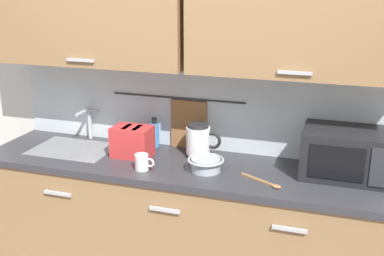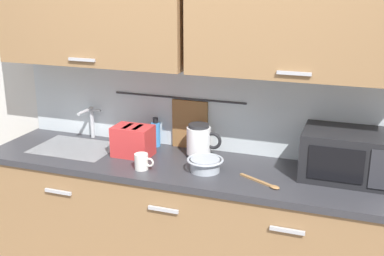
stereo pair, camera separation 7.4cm
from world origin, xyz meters
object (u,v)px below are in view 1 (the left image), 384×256
Objects in this scene: dish_soap_bottle at (154,134)px; wooden_spoon at (265,182)px; mug_near_sink at (142,162)px; microwave at (344,153)px; electric_kettle at (199,141)px; toaster at (132,141)px; mixing_bowl at (206,164)px.

dish_soap_bottle is 0.77× the size of wooden_spoon.
mug_near_sink is at bearing -177.53° from wooden_spoon.
mug_near_sink is (0.09, -0.40, -0.04)m from dish_soap_bottle.
microwave is 1.15m from mug_near_sink.
microwave reaches higher than wooden_spoon.
electric_kettle is 0.89× the size of wooden_spoon.
electric_kettle is at bearing 17.89° from toaster.
mug_near_sink is 0.47× the size of wooden_spoon.
dish_soap_bottle is at bearing 155.35° from wooden_spoon.
mug_near_sink is 0.47× the size of toaster.
microwave is 3.83× the size of mug_near_sink.
toaster is at bearing 169.44° from mixing_bowl.
dish_soap_bottle is (-0.33, 0.08, -0.01)m from electric_kettle.
mixing_bowl is at bearing -63.20° from electric_kettle.
mixing_bowl is (-0.76, -0.18, -0.09)m from microwave.
dish_soap_bottle is 0.54m from mixing_bowl.
dish_soap_bottle is at bearing 166.49° from electric_kettle.
wooden_spoon is at bearing -10.58° from toaster.
toaster reaches higher than mug_near_sink.
dish_soap_bottle is 0.89m from wooden_spoon.
mug_near_sink is at bearing -77.63° from dish_soap_bottle.
wooden_spoon is (0.72, 0.03, -0.04)m from mug_near_sink.
microwave reaches higher than dish_soap_bottle.
electric_kettle is at bearing 116.80° from mixing_bowl.
dish_soap_bottle is at bearing 73.23° from toaster.
toaster is (-0.51, 0.09, 0.05)m from mixing_bowl.
wooden_spoon is (-0.40, -0.25, -0.13)m from microwave.
wooden_spoon is (0.36, -0.07, -0.04)m from mixing_bowl.
microwave is at bearing 31.82° from wooden_spoon.
wooden_spoon is at bearing 2.47° from mug_near_sink.
dish_soap_bottle reaches higher than wooden_spoon.
dish_soap_bottle is 0.22m from toaster.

